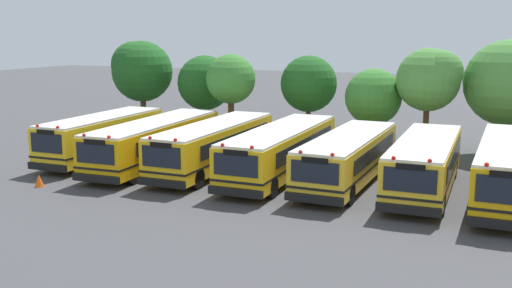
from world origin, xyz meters
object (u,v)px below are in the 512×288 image
at_px(school_bus_4, 348,156).
at_px(tree_6, 508,83).
at_px(school_bus_5, 425,163).
at_px(school_bus_3, 281,149).
at_px(tree_5, 431,78).
at_px(school_bus_1, 156,141).
at_px(tree_4, 375,98).
at_px(traffic_cone, 39,181).
at_px(school_bus_2, 214,144).
at_px(school_bus_6, 507,168).
at_px(school_bus_0, 102,136).
at_px(tree_3, 307,84).
at_px(tree_1, 207,83).
at_px(tree_0, 140,69).
at_px(tree_2, 230,80).

distance_m(school_bus_4, tree_6, 12.53).
bearing_deg(school_bus_5, school_bus_3, -2.93).
bearing_deg(tree_5, school_bus_1, -147.58).
xyz_separation_m(tree_4, traffic_cone, (-13.00, -15.52, -2.98)).
xyz_separation_m(school_bus_2, tree_5, (10.18, 8.47, 3.27)).
bearing_deg(school_bus_1, tree_6, -152.14).
xyz_separation_m(school_bus_1, school_bus_6, (18.08, -0.07, 0.05)).
height_order(school_bus_0, school_bus_4, school_bus_0).
relative_size(school_bus_4, tree_3, 1.84).
bearing_deg(school_bus_6, school_bus_2, 0.10).
xyz_separation_m(school_bus_0, tree_6, (21.59, 10.05, 2.98)).
bearing_deg(school_bus_6, school_bus_4, -1.05).
relative_size(school_bus_5, tree_5, 1.61).
bearing_deg(school_bus_6, tree_1, -26.11).
bearing_deg(tree_6, school_bus_2, -145.48).
height_order(school_bus_3, tree_3, tree_3).
xyz_separation_m(school_bus_4, tree_0, (-18.31, 9.66, 3.27)).
height_order(school_bus_2, tree_0, tree_0).
xyz_separation_m(school_bus_4, tree_6, (7.03, 9.91, 3.07)).
bearing_deg(school_bus_6, school_bus_0, 0.88).
distance_m(school_bus_3, school_bus_4, 3.58).
relative_size(school_bus_6, tree_3, 1.94).
height_order(school_bus_5, tree_1, tree_1).
distance_m(school_bus_0, school_bus_2, 7.19).
bearing_deg(tree_3, school_bus_1, -117.63).
height_order(school_bus_1, school_bus_3, school_bus_1).
bearing_deg(tree_6, tree_5, -161.18).
relative_size(school_bus_0, school_bus_5, 0.91).
bearing_deg(tree_4, tree_1, 174.77).
height_order(school_bus_0, school_bus_3, school_bus_0).
relative_size(school_bus_5, school_bus_6, 0.92).
bearing_deg(school_bus_4, tree_2, -35.79).
bearing_deg(school_bus_2, school_bus_5, 179.57).
height_order(school_bus_3, school_bus_4, school_bus_3).
xyz_separation_m(school_bus_3, school_bus_5, (7.25, -0.33, -0.01)).
xyz_separation_m(school_bus_3, traffic_cone, (-10.00, -6.63, -1.07)).
height_order(school_bus_1, tree_2, tree_2).
height_order(school_bus_0, school_bus_1, school_bus_0).
bearing_deg(tree_5, tree_2, -176.09).
height_order(school_bus_2, school_bus_5, school_bus_2).
bearing_deg(school_bus_2, tree_3, -100.34).
bearing_deg(school_bus_5, tree_3, -49.16).
distance_m(school_bus_2, tree_1, 11.87).
bearing_deg(school_bus_3, school_bus_5, 177.67).
height_order(school_bus_4, tree_0, tree_0).
bearing_deg(school_bus_5, tree_4, -65.54).
distance_m(school_bus_5, tree_4, 10.33).
distance_m(school_bus_5, tree_1, 19.79).
bearing_deg(traffic_cone, school_bus_4, 25.48).
bearing_deg(school_bus_3, school_bus_0, 1.87).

